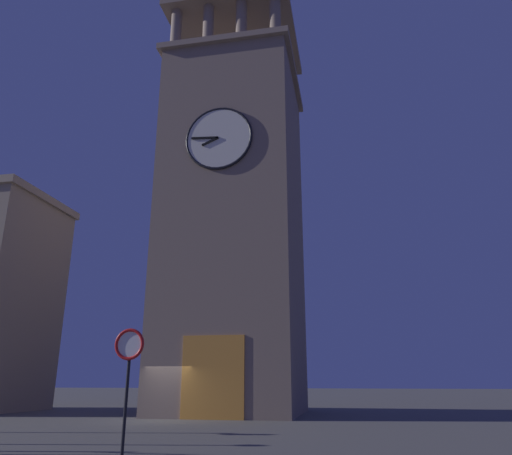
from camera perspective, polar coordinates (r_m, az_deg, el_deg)
name	(u,v)px	position (r m, az deg, el deg)	size (l,w,h in m)	color
ground_plane	(158,421)	(24.88, -11.54, -21.54)	(200.00, 200.00, 0.00)	#56544F
clocktower	(235,222)	(30.73, -2.45, 0.70)	(8.38, 9.29, 28.14)	gray
no_horn_sign	(129,355)	(12.74, -14.86, -14.44)	(0.78, 0.14, 3.06)	black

